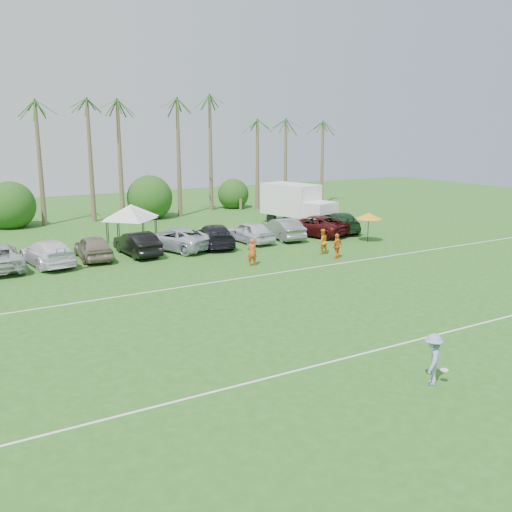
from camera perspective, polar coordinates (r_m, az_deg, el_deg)
ground at (r=20.03m, az=11.28°, el=-12.26°), size 120.00×120.00×0.00m
field_lines at (r=26.07m, az=-0.48°, el=-5.99°), size 80.00×12.10×0.01m
palm_tree_4 at (r=52.08m, az=-21.62°, el=10.90°), size 2.40×2.40×8.90m
palm_tree_5 at (r=52.85m, az=-17.33°, el=12.18°), size 2.40×2.40×9.90m
palm_tree_6 at (r=53.93m, az=-13.15°, el=13.33°), size 2.40×2.40×10.90m
palm_tree_7 at (r=55.29m, az=-9.12°, el=14.36°), size 2.40×2.40×11.90m
palm_tree_8 at (r=57.30m, az=-4.27°, el=11.84°), size 2.40×2.40×8.90m
palm_tree_9 at (r=59.67m, az=0.14°, el=12.75°), size 2.40×2.40×9.90m
palm_tree_10 at (r=62.36m, az=4.21°, el=13.51°), size 2.40×2.40×10.90m
palm_tree_11 at (r=64.72m, az=7.24°, el=14.17°), size 2.40×2.40×11.90m
bush_tree_1 at (r=53.19m, az=-23.42°, el=4.61°), size 4.00×4.00×4.00m
bush_tree_2 at (r=55.90m, az=-11.11°, el=5.77°), size 4.00×4.00×4.00m
bush_tree_3 at (r=59.92m, az=-2.01°, el=6.46°), size 4.00×4.00×4.00m
sideline_player_a at (r=35.12m, az=-0.41°, el=0.38°), size 0.70×0.55×1.71m
sideline_player_b at (r=38.69m, az=6.64°, el=1.46°), size 0.87×0.70×1.71m
sideline_player_c at (r=37.43m, az=8.11°, el=0.99°), size 1.05×0.68×1.65m
box_truck at (r=49.76m, az=4.20°, el=5.24°), size 4.08×7.27×3.54m
canopy_tent_left at (r=42.23m, az=-12.41°, el=5.06°), size 4.23×4.23×3.43m
canopy_tent_right at (r=41.53m, az=-12.54°, el=4.88°), size 4.18×4.18×3.39m
market_umbrella at (r=43.03m, az=11.20°, el=3.96°), size 1.98×1.98×2.20m
frisbee_player at (r=20.07m, az=17.27°, el=-9.83°), size 1.30×1.20×1.75m
parked_car_3 at (r=37.57m, az=-20.13°, el=0.32°), size 2.93×5.71×1.58m
parked_car_4 at (r=38.35m, az=-15.99°, el=0.85°), size 2.13×4.75×1.58m
parked_car_5 at (r=38.89m, az=-11.80°, el=1.24°), size 1.94×4.89×1.58m
parked_car_6 at (r=40.13m, az=-8.05°, el=1.74°), size 4.68×6.28×1.58m
parked_car_7 at (r=41.03m, az=-4.19°, el=2.07°), size 3.51×5.84×1.58m
parked_car_8 at (r=42.30m, az=-0.67°, el=2.43°), size 2.27×4.80×1.58m
parked_car_9 at (r=43.69m, az=2.67°, el=2.75°), size 2.19×4.96×1.58m
parked_car_10 at (r=45.29m, az=5.73°, el=3.06°), size 4.33×6.24×1.58m
parked_car_11 at (r=47.21m, az=8.38°, el=3.38°), size 3.93×5.89×1.58m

